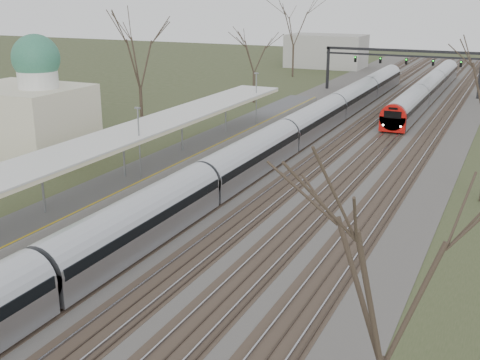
{
  "coord_description": "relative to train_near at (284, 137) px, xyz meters",
  "views": [
    {
      "loc": [
        15.43,
        0.76,
        13.43
      ],
      "look_at": [
        -0.03,
        33.84,
        2.0
      ],
      "focal_mm": 45.0,
      "sensor_mm": 36.0,
      "label": 1
    }
  ],
  "objects": [
    {
      "name": "train_far",
      "position": [
        7.0,
        33.55,
        0.0
      ],
      "size": [
        2.62,
        45.21,
        3.05
      ],
      "color": "#A1A4AB",
      "rests_on": "ground"
    },
    {
      "name": "track_bed",
      "position": [
        2.76,
        6.88,
        -1.42
      ],
      "size": [
        24.0,
        160.0,
        0.22
      ],
      "color": "#474442",
      "rests_on": "ground"
    },
    {
      "name": "canopy",
      "position": [
        -6.55,
        -15.13,
        2.45
      ],
      "size": [
        4.1,
        50.0,
        3.11
      ],
      "color": "slate",
      "rests_on": "platform"
    },
    {
      "name": "dome_building",
      "position": [
        -19.21,
        -10.12,
        2.24
      ],
      "size": [
        10.0,
        8.0,
        10.3
      ],
      "color": "beige",
      "rests_on": "ground"
    },
    {
      "name": "platform",
      "position": [
        -6.55,
        -10.62,
        -0.98
      ],
      "size": [
        3.5,
        69.0,
        1.0
      ],
      "primitive_type": "cube",
      "color": "#9E9B93",
      "rests_on": "ground"
    },
    {
      "name": "tree_west_far",
      "position": [
        -14.5,
        -0.12,
        6.54
      ],
      "size": [
        5.5,
        5.5,
        11.33
      ],
      "color": "#2D231C",
      "rests_on": "ground"
    },
    {
      "name": "signal_gantry",
      "position": [
        2.79,
        36.87,
        3.43
      ],
      "size": [
        21.0,
        0.59,
        6.08
      ],
      "color": "black",
      "rests_on": "ground"
    },
    {
      "name": "train_near",
      "position": [
        0.0,
        0.0,
        0.0
      ],
      "size": [
        2.62,
        90.21,
        3.05
      ],
      "color": "#A1A4AB",
      "rests_on": "ground"
    },
    {
      "name": "tree_east_near",
      "position": [
        15.5,
        -33.12,
        5.08
      ],
      "size": [
        4.5,
        4.5,
        9.27
      ],
      "color": "#2D231C",
      "rests_on": "ground"
    }
  ]
}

